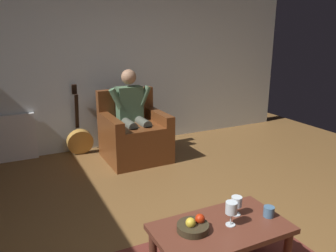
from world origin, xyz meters
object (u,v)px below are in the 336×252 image
object	(u,v)px
guitar	(80,139)
fruit_bowl	(193,226)
armchair	(134,136)
coffee_table	(221,233)
candle_jar	(269,212)
person_seated	(133,112)
wine_glass_far	(237,203)
wine_glass_near	(231,209)

from	to	relation	value
guitar	fruit_bowl	size ratio (longest dim) A/B	4.50
armchair	guitar	size ratio (longest dim) A/B	0.93
coffee_table	candle_jar	size ratio (longest dim) A/B	12.02
coffee_table	guitar	distance (m)	3.00
person_seated	fruit_bowl	xyz separation A→B (m)	(0.48, 2.45, -0.23)
candle_jar	armchair	bearing A→B (deg)	-87.43
wine_glass_far	candle_jar	world-z (taller)	wine_glass_far
armchair	fruit_bowl	bearing A→B (deg)	78.16
guitar	wine_glass_far	world-z (taller)	guitar
armchair	person_seated	bearing A→B (deg)	-90.00
guitar	fruit_bowl	world-z (taller)	guitar
guitar	wine_glass_far	size ratio (longest dim) A/B	6.82
armchair	guitar	distance (m)	0.83
armchair	wine_glass_near	bearing A→B (deg)	84.56
armchair	wine_glass_far	xyz separation A→B (m)	(0.09, 2.39, 0.17)
coffee_table	guitar	size ratio (longest dim) A/B	0.96
guitar	wine_glass_near	distance (m)	3.04
person_seated	wine_glass_near	size ratio (longest dim) A/B	6.78
wine_glass_far	candle_jar	bearing A→B (deg)	147.86
coffee_table	guitar	world-z (taller)	guitar
wine_glass_far	fruit_bowl	xyz separation A→B (m)	(0.39, 0.04, -0.07)
armchair	candle_jar	size ratio (longest dim) A/B	11.59
fruit_bowl	candle_jar	bearing A→B (deg)	171.34
person_seated	fruit_bowl	size ratio (longest dim) A/B	5.48
armchair	person_seated	world-z (taller)	person_seated
wine_glass_near	guitar	bearing A→B (deg)	-81.73
wine_glass_near	fruit_bowl	distance (m)	0.29
fruit_bowl	person_seated	bearing A→B (deg)	-101.19
guitar	candle_jar	world-z (taller)	guitar
person_seated	fruit_bowl	distance (m)	2.51
armchair	fruit_bowl	size ratio (longest dim) A/B	4.18
guitar	fruit_bowl	bearing A→B (deg)	93.17
person_seated	fruit_bowl	bearing A→B (deg)	78.25
wine_glass_near	wine_glass_far	xyz separation A→B (m)	(-0.12, -0.10, -0.03)
wine_glass_near	wine_glass_far	bearing A→B (deg)	-141.74
fruit_bowl	armchair	bearing A→B (deg)	-101.28
armchair	wine_glass_near	size ratio (longest dim) A/B	5.18
candle_jar	coffee_table	bearing A→B (deg)	-6.98
armchair	candle_jar	distance (m)	2.53
armchair	guitar	bearing A→B (deg)	-38.29
guitar	coffee_table	bearing A→B (deg)	97.03
coffee_table	guitar	bearing A→B (deg)	-82.97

